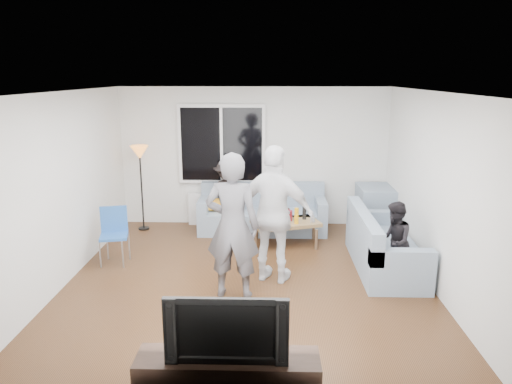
{
  "coord_description": "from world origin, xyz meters",
  "views": [
    {
      "loc": [
        0.3,
        -6.19,
        2.82
      ],
      "look_at": [
        0.1,
        0.6,
        1.15
      ],
      "focal_mm": 33.76,
      "sensor_mm": 36.0,
      "label": 1
    }
  ],
  "objects_px": {
    "side_chair": "(114,237)",
    "player_right": "(275,215)",
    "coffee_table": "(286,233)",
    "floor_lamp": "(142,189)",
    "spectator_back": "(227,195)",
    "tv_console": "(228,379)",
    "spectator_right": "(394,242)",
    "television": "(227,325)",
    "sofa_back_section": "(262,209)",
    "player_left": "(232,226)",
    "sofa_right_section": "(386,241)"
  },
  "relations": [
    {
      "from": "spectator_right",
      "to": "tv_console",
      "type": "relative_size",
      "value": 0.71
    },
    {
      "from": "player_right",
      "to": "sofa_right_section",
      "type": "bearing_deg",
      "value": -143.75
    },
    {
      "from": "sofa_back_section",
      "to": "tv_console",
      "type": "height_order",
      "value": "sofa_back_section"
    },
    {
      "from": "side_chair",
      "to": "player_right",
      "type": "relative_size",
      "value": 0.45
    },
    {
      "from": "coffee_table",
      "to": "sofa_back_section",
      "type": "bearing_deg",
      "value": 120.69
    },
    {
      "from": "player_left",
      "to": "player_right",
      "type": "xyz_separation_m",
      "value": [
        0.54,
        0.5,
        0.01
      ]
    },
    {
      "from": "sofa_back_section",
      "to": "player_left",
      "type": "distance_m",
      "value": 2.74
    },
    {
      "from": "coffee_table",
      "to": "side_chair",
      "type": "relative_size",
      "value": 1.28
    },
    {
      "from": "sofa_right_section",
      "to": "floor_lamp",
      "type": "distance_m",
      "value": 4.43
    },
    {
      "from": "sofa_right_section",
      "to": "spectator_back",
      "type": "height_order",
      "value": "spectator_back"
    },
    {
      "from": "player_right",
      "to": "tv_console",
      "type": "height_order",
      "value": "player_right"
    },
    {
      "from": "television",
      "to": "spectator_right",
      "type": "bearing_deg",
      "value": 51.83
    },
    {
      "from": "coffee_table",
      "to": "player_left",
      "type": "relative_size",
      "value": 0.58
    },
    {
      "from": "coffee_table",
      "to": "television",
      "type": "relative_size",
      "value": 1.05
    },
    {
      "from": "player_right",
      "to": "spectator_back",
      "type": "relative_size",
      "value": 1.43
    },
    {
      "from": "spectator_right",
      "to": "sofa_back_section",
      "type": "bearing_deg",
      "value": -127.55
    },
    {
      "from": "sofa_right_section",
      "to": "television",
      "type": "xyz_separation_m",
      "value": [
        -2.07,
        -3.1,
        0.32
      ]
    },
    {
      "from": "sofa_right_section",
      "to": "spectator_right",
      "type": "relative_size",
      "value": 1.77
    },
    {
      "from": "spectator_back",
      "to": "television",
      "type": "height_order",
      "value": "spectator_back"
    },
    {
      "from": "spectator_back",
      "to": "tv_console",
      "type": "height_order",
      "value": "spectator_back"
    },
    {
      "from": "floor_lamp",
      "to": "spectator_back",
      "type": "relative_size",
      "value": 1.17
    },
    {
      "from": "sofa_right_section",
      "to": "sofa_back_section",
      "type": "bearing_deg",
      "value": 47.9
    },
    {
      "from": "spectator_back",
      "to": "tv_console",
      "type": "relative_size",
      "value": 0.83
    },
    {
      "from": "floor_lamp",
      "to": "player_left",
      "type": "xyz_separation_m",
      "value": [
        1.88,
        -2.72,
        0.17
      ]
    },
    {
      "from": "spectator_back",
      "to": "television",
      "type": "xyz_separation_m",
      "value": [
        0.42,
        -4.8,
        0.07
      ]
    },
    {
      "from": "spectator_back",
      "to": "sofa_right_section",
      "type": "bearing_deg",
      "value": -39.96
    },
    {
      "from": "floor_lamp",
      "to": "spectator_back",
      "type": "bearing_deg",
      "value": -0.47
    },
    {
      "from": "floor_lamp",
      "to": "spectator_back",
      "type": "distance_m",
      "value": 1.58
    },
    {
      "from": "sofa_back_section",
      "to": "coffee_table",
      "type": "relative_size",
      "value": 2.09
    },
    {
      "from": "sofa_back_section",
      "to": "floor_lamp",
      "type": "bearing_deg",
      "value": 178.89
    },
    {
      "from": "player_right",
      "to": "spectator_back",
      "type": "distance_m",
      "value": 2.38
    },
    {
      "from": "side_chair",
      "to": "television",
      "type": "xyz_separation_m",
      "value": [
        2.0,
        -3.13,
        0.31
      ]
    },
    {
      "from": "sofa_right_section",
      "to": "spectator_back",
      "type": "distance_m",
      "value": 3.03
    },
    {
      "from": "coffee_table",
      "to": "player_right",
      "type": "distance_m",
      "value": 1.68
    },
    {
      "from": "sofa_back_section",
      "to": "sofa_right_section",
      "type": "relative_size",
      "value": 1.15
    },
    {
      "from": "sofa_back_section",
      "to": "television",
      "type": "relative_size",
      "value": 2.2
    },
    {
      "from": "sofa_back_section",
      "to": "sofa_right_section",
      "type": "bearing_deg",
      "value": -42.1
    },
    {
      "from": "sofa_back_section",
      "to": "side_chair",
      "type": "height_order",
      "value": "side_chair"
    },
    {
      "from": "sofa_right_section",
      "to": "coffee_table",
      "type": "bearing_deg",
      "value": 55.62
    },
    {
      "from": "floor_lamp",
      "to": "tv_console",
      "type": "distance_m",
      "value": 5.24
    },
    {
      "from": "side_chair",
      "to": "player_right",
      "type": "xyz_separation_m",
      "value": [
        2.42,
        -0.53,
        0.52
      ]
    },
    {
      "from": "spectator_back",
      "to": "coffee_table",
      "type": "bearing_deg",
      "value": -39.85
    },
    {
      "from": "sofa_right_section",
      "to": "spectator_back",
      "type": "bearing_deg",
      "value": 55.7
    },
    {
      "from": "side_chair",
      "to": "sofa_right_section",
      "type": "bearing_deg",
      "value": -13.58
    },
    {
      "from": "floor_lamp",
      "to": "player_right",
      "type": "bearing_deg",
      "value": -42.42
    },
    {
      "from": "tv_console",
      "to": "player_right",
      "type": "bearing_deg",
      "value": 80.71
    },
    {
      "from": "tv_console",
      "to": "spectator_back",
      "type": "bearing_deg",
      "value": 95.06
    },
    {
      "from": "player_left",
      "to": "side_chair",
      "type": "bearing_deg",
      "value": -21.75
    },
    {
      "from": "player_left",
      "to": "tv_console",
      "type": "distance_m",
      "value": 2.22
    },
    {
      "from": "coffee_table",
      "to": "player_left",
      "type": "bearing_deg",
      "value": -110.45
    }
  ]
}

